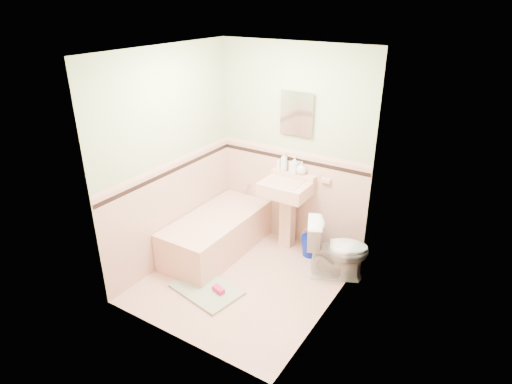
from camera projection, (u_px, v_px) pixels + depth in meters
The scene contains 32 objects.
floor at pixel (244, 279), 4.92m from camera, with size 2.20×2.20×0.00m, color #DCA790.
ceiling at pixel (241, 51), 3.87m from camera, with size 2.20×2.20×0.00m, color white.
wall_back at pixel (293, 149), 5.24m from camera, with size 2.50×2.50×0.00m, color beige.
wall_front at pixel (169, 222), 3.55m from camera, with size 2.50×2.50×0.00m, color beige.
wall_left at pixel (170, 160), 4.88m from camera, with size 2.50×2.50×0.00m, color beige.
wall_right at pixel (335, 201), 3.91m from camera, with size 2.50×2.50×0.00m, color beige.
wainscot_back at pixel (291, 197), 5.51m from camera, with size 2.00×2.00×0.00m, color #DFAC95.
wainscot_front at pixel (176, 286), 3.83m from camera, with size 2.00×2.00×0.00m, color #DFAC95.
wainscot_left at pixel (175, 211), 5.14m from camera, with size 2.20×2.20×0.00m, color #DFAC95.
wainscot_right at pixel (328, 261), 4.19m from camera, with size 2.20×2.20×0.00m, color #DFAC95.
accent_back at pixel (292, 159), 5.28m from camera, with size 2.00×2.00×0.00m, color black.
accent_front at pixel (172, 235), 3.62m from camera, with size 2.00×2.00×0.00m, color black.
accent_left at pixel (172, 171), 4.92m from camera, with size 2.20×2.20×0.00m, color black.
accent_right at pixel (332, 213), 3.98m from camera, with size 2.20×2.20×0.00m, color black.
cap_back at pixel (292, 151), 5.24m from camera, with size 2.00×2.00×0.00m, color #DCA696.
cap_front at pixel (171, 225), 3.58m from camera, with size 2.00×2.00×0.00m, color #DCA696.
cap_left at pixel (171, 163), 4.88m from camera, with size 2.20×2.20×0.00m, color #DCA696.
cap_right at pixel (332, 204), 3.94m from camera, with size 2.20×2.20×0.00m, color #DCA696.
bathtub at pixel (217, 235), 5.38m from camera, with size 0.70×1.50×0.45m, color #D79F87.
tub_faucet at pixel (248, 186), 5.77m from camera, with size 0.04×0.04×0.12m, color silver.
sink at pixel (285, 215), 5.37m from camera, with size 0.58×0.48×0.91m, color #D79F87, non-canonical shape.
sink_faucet at pixel (292, 175), 5.27m from camera, with size 0.02×0.02×0.10m, color silver.
medicine_cabinet at pixel (297, 113), 5.01m from camera, with size 0.37×0.04×0.47m, color white.
soap_dish at pixel (326, 180), 5.11m from camera, with size 0.12×0.07×0.04m, color #D79F87.
soap_bottle_left at pixel (284, 161), 5.31m from camera, with size 0.09×0.09×0.24m, color #B2B2B2.
soap_bottle_mid at pixel (295, 164), 5.24m from camera, with size 0.10×0.10×0.21m, color #B2B2B2.
soap_bottle_right at pixel (301, 168), 5.21m from camera, with size 0.13×0.13×0.16m, color #B2B2B2.
tube at pixel (279, 165), 5.37m from camera, with size 0.04×0.04×0.12m, color white.
toilet at pixel (337, 249), 4.85m from camera, with size 0.39×0.69×0.71m, color white.
bucket at pixel (311, 246), 5.33m from camera, with size 0.25×0.25×0.25m, color #0416A2, non-canonical shape.
bath_mat at pixel (207, 289), 4.73m from camera, with size 0.74×0.49×0.03m, color gray.
shoe at pixel (218, 290), 4.65m from camera, with size 0.14×0.07×0.06m, color #BF1E59.
Camera 1 is at (2.26, -3.36, 2.96)m, focal length 30.24 mm.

